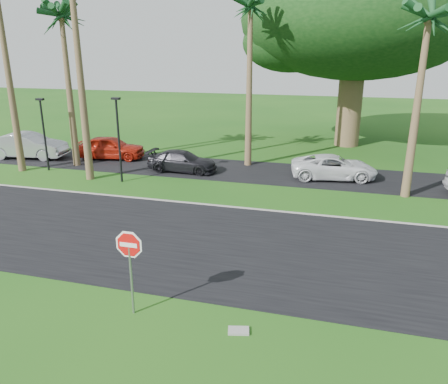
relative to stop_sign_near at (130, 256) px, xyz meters
name	(u,v)px	position (x,y,z in m)	size (l,w,h in m)	color
ground	(160,263)	(-0.50, 3.00, -1.77)	(120.00, 120.00, 0.00)	#174A12
road	(181,239)	(-0.50, 5.00, -1.76)	(120.00, 8.00, 0.02)	black
parking_strip	(243,171)	(-0.50, 15.50, -1.76)	(120.00, 5.00, 0.02)	black
curb	(211,205)	(-0.50, 9.05, -1.74)	(120.00, 0.12, 0.06)	gray
stop_sign_near	(130,256)	(0.00, 0.00, 0.00)	(1.05, 0.07, 2.62)	gray
palm_left_mid	(62,20)	(-11.00, 14.00, 6.90)	(5.00, 5.00, 10.00)	brown
palm_center	(251,11)	(-0.50, 17.00, 7.39)	(5.00, 5.00, 10.50)	brown
palm_right_near	(428,22)	(8.50, 13.00, 6.42)	(5.00, 5.00, 9.50)	brown
canopy_tree	(357,21)	(5.50, 25.00, 7.17)	(16.50, 16.50, 13.12)	brown
streetlight_left	(44,130)	(-12.00, 12.50, 0.72)	(0.45, 0.25, 4.34)	black
streetlight_right	(118,135)	(-6.50, 11.50, 0.88)	(0.45, 0.25, 4.64)	black
car_silver	(28,146)	(-15.23, 14.85, -0.92)	(1.80, 5.16, 1.70)	#9EA0A5
car_red	(110,148)	(-9.78, 16.14, -1.00)	(1.82, 4.52, 1.54)	#A71D0D
car_dark	(182,161)	(-3.98, 14.43, -1.16)	(1.72, 4.24, 1.23)	black
car_minivan	(334,167)	(4.88, 15.27, -1.11)	(2.21, 4.79, 1.33)	white
utility_slab	(239,331)	(3.04, -0.06, -1.74)	(0.55, 0.35, 0.06)	gray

